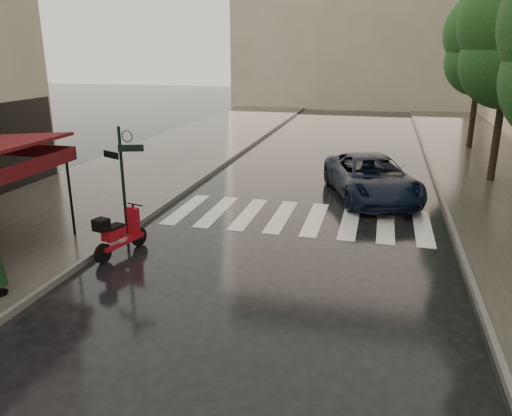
% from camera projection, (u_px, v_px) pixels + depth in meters
% --- Properties ---
extents(ground, '(120.00, 120.00, 0.00)m').
position_uv_depth(ground, '(111.00, 296.00, 10.51)').
color(ground, black).
rests_on(ground, ground).
extents(sidewalk_near, '(6.00, 60.00, 0.12)m').
position_uv_depth(sidewalk_near, '(157.00, 162.00, 22.62)').
color(sidewalk_near, '#38332D').
rests_on(sidewalk_near, ground).
extents(sidewalk_far, '(5.50, 60.00, 0.12)m').
position_uv_depth(sidewalk_far, '(511.00, 183.00, 19.18)').
color(sidewalk_far, '#38332D').
rests_on(sidewalk_far, ground).
extents(curb_near, '(0.12, 60.00, 0.16)m').
position_uv_depth(curb_near, '(221.00, 166.00, 21.91)').
color(curb_near, '#595651').
rests_on(curb_near, ground).
extents(curb_far, '(0.12, 60.00, 0.16)m').
position_uv_depth(curb_far, '(434.00, 178.00, 19.83)').
color(curb_far, '#595651').
rests_on(curb_far, ground).
extents(crosswalk, '(7.85, 3.20, 0.01)m').
position_uv_depth(crosswalk, '(298.00, 218.00, 15.35)').
color(crosswalk, silver).
rests_on(crosswalk, ground).
extents(signpost, '(1.17, 0.29, 3.10)m').
position_uv_depth(signpost, '(123.00, 175.00, 13.00)').
color(signpost, black).
rests_on(signpost, ground).
extents(tree_mid, '(3.80, 3.80, 8.34)m').
position_uv_depth(tree_mid, '(512.00, 30.00, 17.67)').
color(tree_mid, black).
rests_on(tree_mid, sidewalk_far).
extents(tree_far, '(3.80, 3.80, 8.16)m').
position_uv_depth(tree_far, '(483.00, 38.00, 24.13)').
color(tree_far, black).
rests_on(tree_far, sidewalk_far).
extents(scooter, '(0.73, 1.75, 1.17)m').
position_uv_depth(scooter, '(119.00, 235.00, 12.44)').
color(scooter, black).
rests_on(scooter, ground).
extents(parked_car, '(3.95, 5.78, 1.47)m').
position_uv_depth(parked_car, '(371.00, 177.00, 17.22)').
color(parked_car, black).
rests_on(parked_car, ground).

